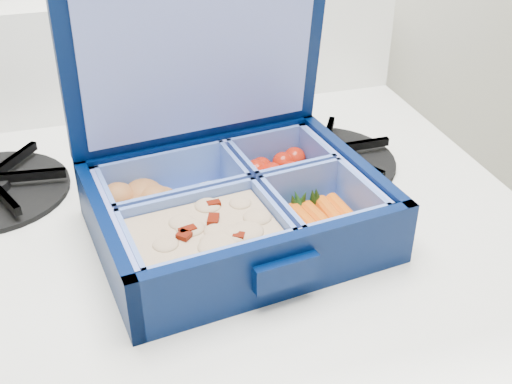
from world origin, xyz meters
name	(u,v)px	position (x,y,z in m)	size (l,w,h in m)	color
bento_box	(236,209)	(0.36, 1.63, 0.95)	(0.25, 0.20, 0.06)	#000F38
burner_grate	(323,154)	(0.49, 1.74, 0.94)	(0.16, 0.16, 0.02)	black
fork	(291,154)	(0.46, 1.76, 0.93)	(0.02, 0.16, 0.01)	#B0B1BF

